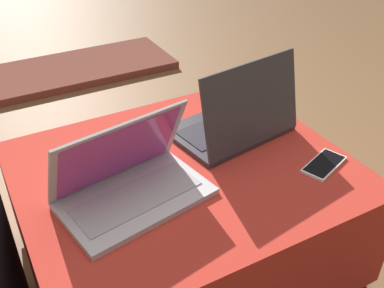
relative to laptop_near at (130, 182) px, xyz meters
The scene contains 6 objects.
ground_plane 0.48m from the laptop_near, 15.19° to the left, with size 14.00×14.00×0.00m, color brown.
ottoman 0.31m from the laptop_near, 15.19° to the left, with size 0.92×0.78×0.39m.
laptop_near is the anchor object (origin of this frame).
laptop_far 0.42m from the laptop_near, 16.57° to the left, with size 0.39×0.30×0.26m.
cell_phone 0.55m from the laptop_near, 14.59° to the right, with size 0.16×0.12×0.01m.
fireplace_hearth 1.75m from the laptop_near, 83.89° to the left, with size 1.40×0.50×0.04m.
Camera 1 is at (-0.48, -0.92, 1.15)m, focal length 42.00 mm.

